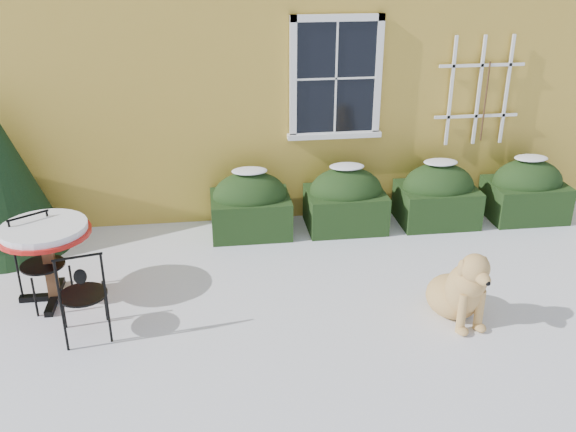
{
  "coord_description": "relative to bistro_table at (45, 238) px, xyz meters",
  "views": [
    {
      "loc": [
        -0.85,
        -5.34,
        3.73
      ],
      "look_at": [
        0.0,
        1.0,
        0.9
      ],
      "focal_mm": 40.0,
      "sensor_mm": 36.0,
      "label": 1
    }
  ],
  "objects": [
    {
      "name": "ground",
      "position": [
        2.6,
        -1.09,
        -0.75
      ],
      "size": [
        80.0,
        80.0,
        0.0
      ],
      "primitive_type": "plane",
      "color": "white",
      "rests_on": "ground"
    },
    {
      "name": "hedge_row",
      "position": [
        4.25,
        1.46,
        -0.35
      ],
      "size": [
        4.95,
        0.8,
        0.91
      ],
      "color": "black",
      "rests_on": "ground"
    },
    {
      "name": "bistro_table",
      "position": [
        0.0,
        0.0,
        0.0
      ],
      "size": [
        0.98,
        0.98,
        0.91
      ],
      "rotation": [
        0.0,
        0.0,
        -0.07
      ],
      "color": "black",
      "rests_on": "ground"
    },
    {
      "name": "patio_chair_near",
      "position": [
        0.48,
        -0.8,
        -0.26
      ],
      "size": [
        0.53,
        0.52,
        1.0
      ],
      "rotation": [
        0.0,
        0.0,
        3.36
      ],
      "color": "black",
      "rests_on": "ground"
    },
    {
      "name": "patio_chair_far",
      "position": [
        -0.08,
        -0.01,
        -0.26
      ],
      "size": [
        0.6,
        0.6,
        0.98
      ],
      "rotation": [
        0.0,
        0.0,
        0.59
      ],
      "color": "black",
      "rests_on": "ground"
    },
    {
      "name": "dog",
      "position": [
        4.29,
        -0.98,
        -0.4
      ],
      "size": [
        0.65,
        0.99,
        0.88
      ],
      "rotation": [
        0.0,
        0.0,
        0.17
      ],
      "color": "tan",
      "rests_on": "ground"
    }
  ]
}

